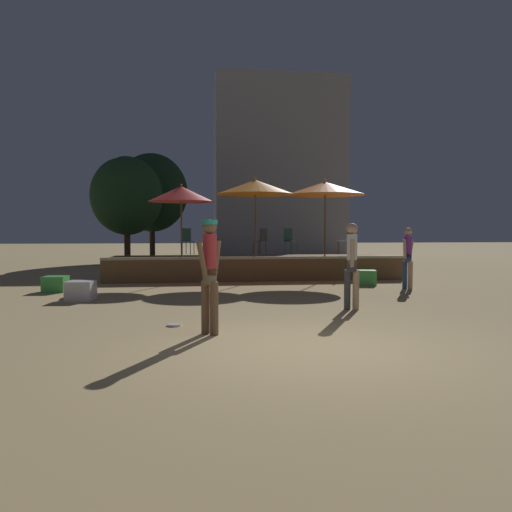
# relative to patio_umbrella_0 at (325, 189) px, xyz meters

# --- Properties ---
(ground_plane) EXTENTS (120.00, 120.00, 0.00)m
(ground_plane) POSITION_rel_patio_umbrella_0_xyz_m (-2.64, -8.93, -2.94)
(ground_plane) COLOR tan
(wooden_deck) EXTENTS (9.60, 3.04, 0.78)m
(wooden_deck) POSITION_rel_patio_umbrella_0_xyz_m (-2.17, 1.43, -2.58)
(wooden_deck) COLOR brown
(wooden_deck) RESTS_ON ground
(patio_umbrella_0) EXTENTS (2.53, 2.53, 3.23)m
(patio_umbrella_0) POSITION_rel_patio_umbrella_0_xyz_m (0.00, 0.00, 0.00)
(patio_umbrella_0) COLOR brown
(patio_umbrella_0) RESTS_ON ground
(patio_umbrella_1) EXTENTS (2.01, 2.01, 3.04)m
(patio_umbrella_1) POSITION_rel_patio_umbrella_0_xyz_m (-4.54, 0.04, -0.22)
(patio_umbrella_1) COLOR brown
(patio_umbrella_1) RESTS_ON ground
(patio_umbrella_2) EXTENTS (2.47, 2.47, 3.27)m
(patio_umbrella_2) POSITION_rel_patio_umbrella_0_xyz_m (-2.23, 0.08, 0.02)
(patio_umbrella_2) COLOR brown
(patio_umbrella_2) RESTS_ON ground
(cube_seat_0) EXTENTS (0.60, 0.60, 0.41)m
(cube_seat_0) POSITION_rel_patio_umbrella_0_xyz_m (-7.77, -1.96, -2.73)
(cube_seat_0) COLOR #4CC651
(cube_seat_0) RESTS_ON ground
(cube_seat_1) EXTENTS (0.63, 0.63, 0.44)m
(cube_seat_1) POSITION_rel_patio_umbrella_0_xyz_m (-6.76, -3.71, -2.72)
(cube_seat_1) COLOR white
(cube_seat_1) RESTS_ON ground
(cube_seat_2) EXTENTS (0.61, 0.61, 0.44)m
(cube_seat_2) POSITION_rel_patio_umbrella_0_xyz_m (0.88, -1.43, -2.72)
(cube_seat_2) COLOR #4CC651
(cube_seat_2) RESTS_ON ground
(person_0) EXTENTS (0.45, 0.35, 1.68)m
(person_0) POSITION_rel_patio_umbrella_0_xyz_m (1.60, -2.63, -2.04)
(person_0) COLOR #2D4C7F
(person_0) RESTS_ON ground
(person_1) EXTENTS (0.29, 0.44, 1.74)m
(person_1) POSITION_rel_patio_umbrella_0_xyz_m (-1.04, -5.86, -1.99)
(person_1) COLOR tan
(person_1) RESTS_ON ground
(person_2) EXTENTS (0.43, 0.47, 1.76)m
(person_2) POSITION_rel_patio_umbrella_0_xyz_m (-3.96, -7.92, -1.94)
(person_2) COLOR brown
(person_2) RESTS_ON ground
(bistro_chair_0) EXTENTS (0.46, 0.46, 0.90)m
(bistro_chair_0) POSITION_rel_patio_umbrella_0_xyz_m (-0.88, 1.34, -1.61)
(bistro_chair_0) COLOR #1E4C47
(bistro_chair_0) RESTS_ON wooden_deck
(bistro_chair_1) EXTENTS (0.45, 0.45, 0.90)m
(bistro_chair_1) POSITION_rel_patio_umbrella_0_xyz_m (-4.38, 1.72, -1.61)
(bistro_chair_1) COLOR #1E4C47
(bistro_chair_1) RESTS_ON wooden_deck
(bistro_chair_2) EXTENTS (0.48, 0.48, 0.90)m
(bistro_chair_2) POSITION_rel_patio_umbrella_0_xyz_m (-1.78, 1.84, -1.61)
(bistro_chair_2) COLOR #2D3338
(bistro_chair_2) RESTS_ON wooden_deck
(bistro_chair_3) EXTENTS (0.42, 0.41, 0.90)m
(bistro_chair_3) POSITION_rel_patio_umbrella_0_xyz_m (1.03, 1.08, -1.61)
(bistro_chair_3) COLOR #47474C
(bistro_chair_3) RESTS_ON wooden_deck
(frisbee_disc) EXTENTS (0.23, 0.23, 0.03)m
(frisbee_disc) POSITION_rel_patio_umbrella_0_xyz_m (-4.54, -7.15, -2.92)
(frisbee_disc) COLOR white
(frisbee_disc) RESTS_ON ground
(background_tree_0) EXTENTS (3.70, 3.70, 5.63)m
(background_tree_0) POSITION_rel_patio_umbrella_0_xyz_m (-6.26, 11.12, 0.65)
(background_tree_0) COLOR #3D2B1C
(background_tree_0) RESTS_ON ground
(background_tree_1) EXTENTS (3.23, 3.23, 4.97)m
(background_tree_1) POSITION_rel_patio_umbrella_0_xyz_m (-7.13, 7.77, 0.24)
(background_tree_1) COLOR #3D2B1C
(background_tree_1) RESTS_ON ground
(distant_building) EXTENTS (8.49, 3.99, 11.56)m
(distant_building) POSITION_rel_patio_umbrella_0_xyz_m (1.57, 17.42, 2.84)
(distant_building) COLOR gray
(distant_building) RESTS_ON ground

